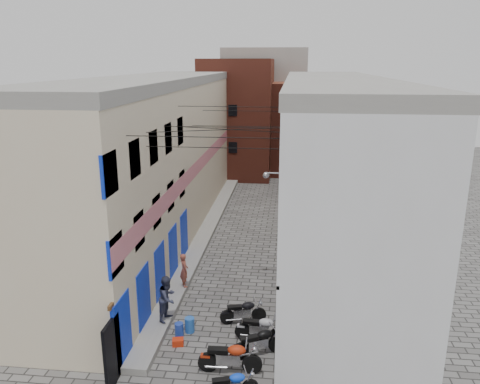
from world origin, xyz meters
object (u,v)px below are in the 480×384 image
at_px(motorcycle_d, 230,356).
at_px(motorcycle_g, 243,310).
at_px(motorcycle_c, 231,384).
at_px(water_jug_far, 190,325).
at_px(motorcycle_e, 259,341).
at_px(person_b, 168,298).
at_px(person_a, 184,270).
at_px(water_jug_near, 179,330).
at_px(motorcycle_f, 261,327).
at_px(red_crate, 178,342).

height_order(motorcycle_d, motorcycle_g, motorcycle_d).
bearing_deg(motorcycle_c, water_jug_far, -166.33).
height_order(motorcycle_e, person_b, person_b).
relative_size(motorcycle_g, person_a, 1.19).
distance_m(motorcycle_g, water_jug_far, 2.13).
bearing_deg(motorcycle_c, person_b, -159.31).
bearing_deg(motorcycle_g, motorcycle_e, 5.67).
bearing_deg(water_jug_near, person_b, 130.14).
xyz_separation_m(motorcycle_c, motorcycle_g, (-0.09, 4.23, 0.03)).
xyz_separation_m(motorcycle_g, person_a, (-2.84, 2.27, 0.49)).
distance_m(motorcycle_c, motorcycle_f, 3.18).
relative_size(water_jug_far, red_crate, 1.44).
bearing_deg(motorcycle_f, water_jug_near, -85.34).
height_order(motorcycle_f, person_a, person_a).
distance_m(motorcycle_c, motorcycle_e, 2.31).
bearing_deg(person_b, water_jug_near, -124.61).
relative_size(motorcycle_g, person_b, 1.02).
bearing_deg(motorcycle_e, water_jug_near, -132.29).
xyz_separation_m(motorcycle_d, person_b, (-2.73, 2.57, 0.53)).
distance_m(person_a, water_jug_near, 3.57).
height_order(motorcycle_d, red_crate, motorcycle_d).
xyz_separation_m(motorcycle_g, water_jug_far, (-1.93, -0.86, -0.24)).
bearing_deg(motorcycle_f, person_a, -129.46).
height_order(motorcycle_d, person_a, person_a).
height_order(person_a, water_jug_near, person_a).
distance_m(motorcycle_e, person_a, 5.63).
xyz_separation_m(motorcycle_e, red_crate, (-2.92, 0.26, -0.44)).
xyz_separation_m(motorcycle_d, red_crate, (-2.05, 1.28, -0.49)).
distance_m(water_jug_far, red_crate, 0.95).
height_order(motorcycle_g, water_jug_far, motorcycle_g).
bearing_deg(water_jug_near, red_crate, -80.93).
bearing_deg(motorcycle_c, motorcycle_d, 172.39).
height_order(motorcycle_f, person_b, person_b).
bearing_deg(motorcycle_g, person_a, -143.57).
relative_size(motorcycle_d, water_jug_near, 4.17).
bearing_deg(red_crate, motorcycle_g, 39.16).
distance_m(motorcycle_g, person_a, 3.67).
height_order(person_a, person_b, person_b).
bearing_deg(motorcycle_d, motorcycle_f, 153.62).
bearing_deg(water_jug_near, motorcycle_d, -41.10).
xyz_separation_m(motorcycle_c, water_jug_near, (-2.35, 3.07, -0.24)).
height_order(person_b, water_jug_far, person_b).
bearing_deg(motorcycle_g, motorcycle_d, -16.94).
xyz_separation_m(motorcycle_g, person_b, (-2.84, -0.47, 0.61)).
relative_size(motorcycle_f, water_jug_far, 3.36).
xyz_separation_m(water_jug_near, water_jug_far, (0.33, 0.31, 0.03)).
bearing_deg(motorcycle_f, person_b, -96.36).
distance_m(motorcycle_e, motorcycle_f, 0.90).
xyz_separation_m(motorcycle_f, person_a, (-3.60, 3.40, 0.46)).
bearing_deg(water_jug_near, motorcycle_f, 0.75).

